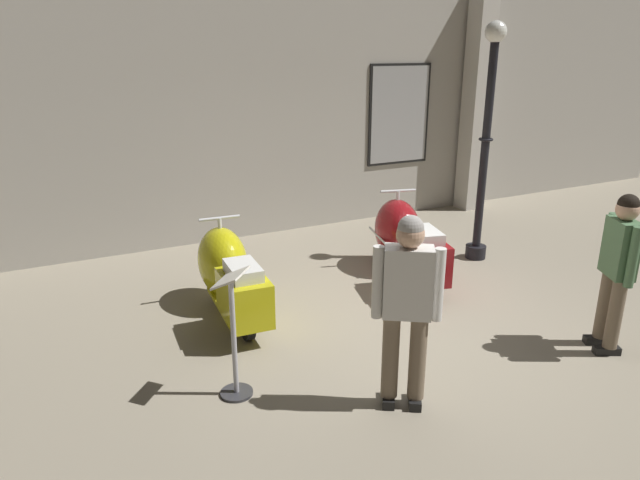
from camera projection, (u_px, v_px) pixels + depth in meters
name	position (u px, v px, depth m)	size (l,w,h in m)	color
ground_plane	(409.00, 327.00, 6.02)	(60.00, 60.00, 0.00)	gray
showroom_back_wall	(278.00, 110.00, 8.67)	(18.00, 0.63, 3.81)	#ADA89E
scooter_0	(229.00, 273.00, 6.21)	(0.60, 1.71, 1.03)	black
scooter_1	(404.00, 239.00, 7.26)	(0.93, 1.81, 1.06)	black
lamppost	(486.00, 140.00, 7.49)	(0.28, 0.28, 3.13)	black
visitor_0	(618.00, 263.00, 5.30)	(0.36, 0.48, 1.56)	black
visitor_1	(407.00, 300.00, 4.42)	(0.48, 0.39, 1.63)	black
info_stanchion	(234.00, 345.00, 4.70)	(0.38, 0.39, 1.13)	#333338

